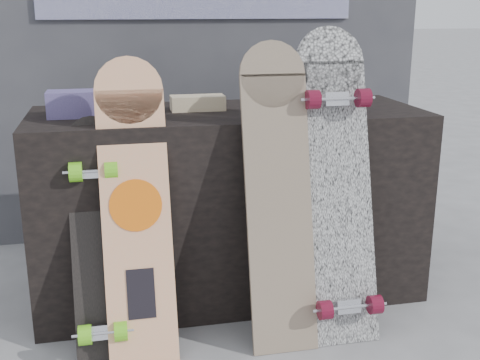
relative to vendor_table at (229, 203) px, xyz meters
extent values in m
plane|color=slate|center=(0.00, -0.50, -0.40)|extent=(60.00, 60.00, 0.00)
cube|color=black|center=(0.00, 0.00, 0.00)|extent=(1.60, 0.60, 0.80)
cube|color=#37373C|center=(0.00, 0.85, 0.70)|extent=(2.40, 0.20, 2.20)
cube|color=navy|center=(-0.62, -0.01, 0.45)|extent=(0.18, 0.12, 0.10)
cube|color=navy|center=(0.45, -0.08, 0.46)|extent=(0.14, 0.14, 0.12)
cube|color=#D1B78C|center=(-0.12, 0.04, 0.43)|extent=(0.22, 0.10, 0.06)
cube|color=#CCB289|center=(-0.41, -0.38, 0.06)|extent=(0.24, 0.30, 0.93)
cylinder|color=#CCB289|center=(-0.41, -0.24, 0.53)|extent=(0.24, 0.09, 0.24)
cylinder|color=orange|center=(-0.41, -0.37, 0.14)|extent=(0.18, 0.06, 0.18)
cube|color=black|center=(-0.41, -0.46, -0.16)|extent=(0.10, 0.06, 0.17)
cube|color=tan|center=(0.10, -0.42, 0.09)|extent=(0.24, 0.26, 0.98)
cylinder|color=tan|center=(0.10, -0.30, 0.58)|extent=(0.24, 0.07, 0.24)
cube|color=white|center=(0.34, -0.39, 0.11)|extent=(0.26, 0.31, 1.02)
cylinder|color=white|center=(0.34, -0.25, 0.61)|extent=(0.26, 0.09, 0.26)
cube|color=silver|center=(0.34, -0.54, -0.25)|extent=(0.09, 0.04, 0.06)
cylinder|color=#570C1F|center=(0.24, -0.56, -0.24)|extent=(0.05, 0.07, 0.07)
cylinder|color=#570C1F|center=(0.43, -0.56, -0.24)|extent=(0.05, 0.07, 0.07)
cube|color=silver|center=(0.34, -0.33, 0.48)|extent=(0.09, 0.04, 0.06)
cylinder|color=#570C1F|center=(0.24, -0.35, 0.49)|extent=(0.05, 0.07, 0.07)
cylinder|color=#570C1F|center=(0.43, -0.35, 0.49)|extent=(0.05, 0.07, 0.07)
cube|color=black|center=(-0.54, -0.34, -0.03)|extent=(0.19, 0.27, 0.74)
cylinder|color=black|center=(-0.54, -0.21, 0.34)|extent=(0.19, 0.08, 0.19)
cube|color=silver|center=(-0.54, -0.47, -0.28)|extent=(0.09, 0.04, 0.06)
cylinder|color=#67CC1C|center=(-0.60, -0.49, -0.28)|extent=(0.04, 0.07, 0.07)
cylinder|color=#67CC1C|center=(-0.48, -0.49, -0.28)|extent=(0.04, 0.07, 0.07)
cube|color=silver|center=(-0.54, -0.29, 0.25)|extent=(0.09, 0.04, 0.06)
cylinder|color=#67CC1C|center=(-0.60, -0.31, 0.26)|extent=(0.04, 0.07, 0.07)
cylinder|color=#67CC1C|center=(-0.48, -0.31, 0.26)|extent=(0.04, 0.07, 0.07)
camera|label=1|loc=(-0.47, -2.40, 0.81)|focal=45.00mm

